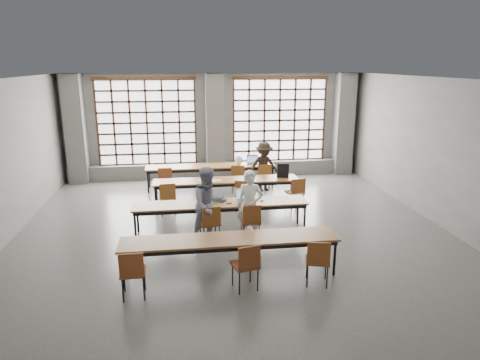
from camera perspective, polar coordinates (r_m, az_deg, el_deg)
name	(u,v)px	position (r m, az deg, el deg)	size (l,w,h in m)	color
floor	(235,236)	(9.89, -0.67, -7.43)	(11.00, 11.00, 0.00)	#4D4D4B
ceiling	(234,79)	(9.12, -0.74, 13.28)	(11.00, 11.00, 0.00)	silver
wall_back	(214,126)	(14.73, -3.43, 7.24)	(10.00, 10.00, 0.00)	#5C5C59
wall_front	(307,289)	(4.27, 8.97, -14.14)	(10.00, 10.00, 0.00)	#5C5C59
wall_right	(446,155)	(11.13, 25.80, 3.05)	(11.00, 11.00, 0.00)	#5C5C59
column_left	(75,130)	(14.80, -21.09, 6.28)	(0.60, 0.55, 3.50)	#545451
column_mid	(215,127)	(14.46, -3.34, 7.09)	(0.60, 0.55, 3.50)	#545451
column_right	(343,124)	(15.48, 13.63, 7.24)	(0.60, 0.55, 3.50)	#545451
window_left	(147,123)	(14.63, -12.31, 7.46)	(3.32, 0.12, 3.00)	white
window_right	(279,120)	(14.98, 5.27, 7.92)	(3.32, 0.12, 3.00)	white
sill_ledge	(216,170)	(14.83, -3.28, 1.39)	(9.80, 0.35, 0.50)	#545451
desk_row_a	(211,168)	(13.39, -3.95, 1.67)	(4.00, 0.70, 0.73)	brown
desk_row_b	(226,182)	(11.77, -1.83, -0.24)	(4.00, 0.70, 0.73)	brown
desk_row_c	(221,205)	(9.86, -2.58, -3.38)	(4.00, 0.70, 0.73)	brown
desk_row_d	(230,241)	(7.93, -1.36, -8.19)	(4.00, 0.70, 0.73)	brown
chair_back_left	(165,178)	(12.80, -9.97, 0.22)	(0.45, 0.46, 0.88)	brown
chair_back_mid	(238,176)	(12.89, -0.26, 0.58)	(0.50, 0.51, 0.88)	brown
chair_back_right	(264,175)	(13.02, 3.27, 0.70)	(0.46, 0.47, 0.88)	brown
chair_mid_left	(168,195)	(11.15, -9.64, -2.04)	(0.46, 0.47, 0.88)	brown
chair_mid_centre	(243,192)	(11.26, 0.42, -1.65)	(0.52, 0.53, 0.88)	brown
chair_mid_right	(296,190)	(11.55, 7.51, -1.34)	(0.50, 0.50, 0.88)	brown
chair_front_left	(210,221)	(9.30, -3.96, -5.44)	(0.49, 0.49, 0.88)	brown
chair_front_right	(251,219)	(9.39, 1.47, -5.18)	(0.43, 0.44, 0.88)	maroon
chair_near_left	(132,270)	(7.43, -14.16, -11.51)	(0.43, 0.44, 0.88)	brown
chair_near_mid	(247,262)	(7.45, 0.91, -10.92)	(0.51, 0.51, 0.88)	maroon
chair_near_right	(318,258)	(7.73, 10.34, -10.17)	(0.51, 0.51, 0.88)	brown
student_male	(250,206)	(9.42, 1.34, -3.45)	(0.58, 0.38, 1.59)	white
student_female	(209,205)	(9.31, -4.14, -3.36)	(0.83, 0.64, 1.70)	navy
student_back	(264,167)	(13.09, 3.21, 1.80)	(0.98, 0.57, 1.52)	black
laptop_front	(244,198)	(9.99, 0.49, -2.35)	(0.36, 0.31, 0.26)	#B4B4B9
laptop_back	(253,161)	(13.62, 1.70, 2.49)	(0.37, 0.32, 0.26)	#AFAFB4
mouse	(262,200)	(9.95, 2.89, -2.71)	(0.10, 0.06, 0.04)	white
green_box	(218,200)	(9.90, -2.92, -2.64)	(0.25, 0.09, 0.09)	#318D2E
phone	(229,203)	(9.76, -1.48, -3.12)	(0.13, 0.06, 0.01)	black
paper_sheet_a	(204,180)	(11.76, -4.77, 0.03)	(0.30, 0.21, 0.00)	white
paper_sheet_b	(216,180)	(11.68, -3.27, -0.04)	(0.30, 0.21, 0.00)	silver
backpack	(283,170)	(12.02, 5.74, 1.33)	(0.32, 0.20, 0.40)	black
plastic_bag	(239,160)	(13.48, -0.16, 2.71)	(0.26, 0.21, 0.29)	white
red_pouch	(133,269)	(7.51, -14.10, -11.49)	(0.20, 0.08, 0.06)	#AA1714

